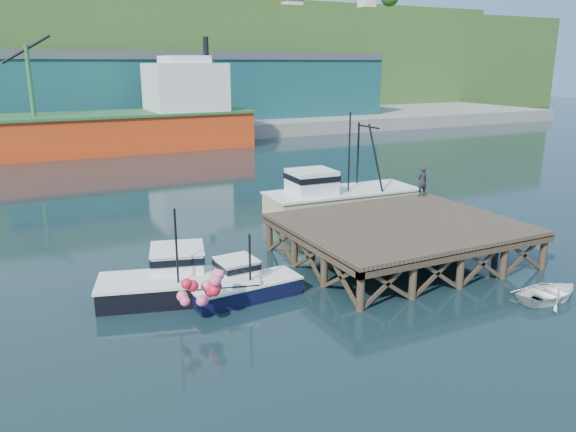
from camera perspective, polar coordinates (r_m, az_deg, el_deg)
ground at (r=28.88m, az=2.44°, el=-6.01°), size 300.00×300.00×0.00m
wharf at (r=31.04m, az=11.56°, el=-1.01°), size 12.00×10.00×2.62m
far_quay at (r=94.88m, az=-18.79°, el=8.72°), size 160.00×40.00×2.00m
warehouse_mid at (r=89.54m, az=-18.62°, el=11.94°), size 28.00×16.00×9.00m
warehouse_right at (r=98.53m, az=-0.69°, el=12.94°), size 30.00×16.00×9.00m
cargo_ship at (r=71.99m, az=-23.06°, el=8.35°), size 55.50×10.00×13.75m
hillside at (r=124.18m, az=-21.31°, el=14.50°), size 220.00×50.00×22.00m
boat_navy at (r=26.17m, az=-4.58°, el=-6.84°), size 5.26×2.94×3.22m
boat_black at (r=26.58m, az=-11.05°, el=-6.34°), size 7.67×6.35×4.46m
trawler at (r=39.58m, az=5.23°, el=2.09°), size 11.02×4.33×7.28m
dinghy at (r=28.48m, az=25.02°, el=-7.06°), size 3.53×2.59×0.71m
dockworker at (r=37.35m, az=13.48°, el=3.45°), size 0.74×0.51×1.95m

